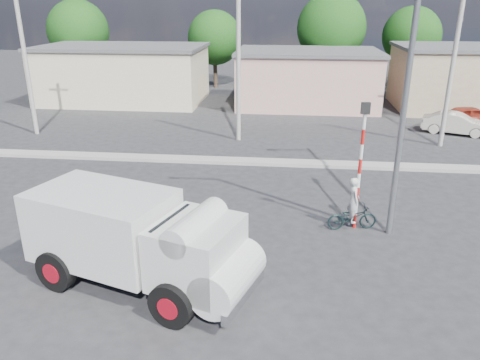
# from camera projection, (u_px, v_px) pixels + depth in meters

# --- Properties ---
(ground_plane) EXTENTS (120.00, 120.00, 0.00)m
(ground_plane) POSITION_uv_depth(u_px,v_px,m) (259.00, 244.00, 15.10)
(ground_plane) COLOR #2C2B2E
(ground_plane) RESTS_ON ground
(median) EXTENTS (40.00, 0.80, 0.16)m
(median) POSITION_uv_depth(u_px,v_px,m) (271.00, 162.00, 22.50)
(median) COLOR #99968E
(median) RESTS_ON ground
(truck) EXTENTS (6.63, 4.11, 2.58)m
(truck) POSITION_uv_depth(u_px,v_px,m) (140.00, 240.00, 12.35)
(truck) COLOR black
(truck) RESTS_ON ground
(bicycle) EXTENTS (1.76, 0.89, 0.88)m
(bicycle) POSITION_uv_depth(u_px,v_px,m) (352.00, 217.00, 15.92)
(bicycle) COLOR black
(bicycle) RESTS_ON ground
(cyclist) EXTENTS (0.48, 0.63, 1.57)m
(cyclist) POSITION_uv_depth(u_px,v_px,m) (353.00, 208.00, 15.79)
(cyclist) COLOR silver
(cyclist) RESTS_ON ground
(car_cream) EXTENTS (4.00, 2.53, 1.25)m
(car_cream) POSITION_uv_depth(u_px,v_px,m) (456.00, 123.00, 27.41)
(car_cream) COLOR beige
(car_cream) RESTS_ON ground
(car_red) EXTENTS (4.13, 2.39, 1.32)m
(car_red) POSITION_uv_depth(u_px,v_px,m) (471.00, 117.00, 28.84)
(car_red) COLOR maroon
(car_red) RESTS_ON ground
(traffic_pole) EXTENTS (0.28, 0.18, 4.36)m
(traffic_pole) POSITION_uv_depth(u_px,v_px,m) (361.00, 156.00, 15.24)
(traffic_pole) COLOR red
(traffic_pole) RESTS_ON ground
(streetlight) EXTENTS (2.34, 0.22, 9.00)m
(streetlight) POSITION_uv_depth(u_px,v_px,m) (401.00, 85.00, 14.03)
(streetlight) COLOR slate
(streetlight) RESTS_ON ground
(building_row) EXTENTS (37.80, 7.30, 4.44)m
(building_row) POSITION_uv_depth(u_px,v_px,m) (295.00, 76.00, 34.66)
(building_row) COLOR beige
(building_row) RESTS_ON ground
(tree_row) EXTENTS (34.13, 7.32, 8.10)m
(tree_row) POSITION_uv_depth(u_px,v_px,m) (257.00, 32.00, 40.18)
(tree_row) COLOR #38281E
(tree_row) RESTS_ON ground
(utility_poles) EXTENTS (35.40, 0.24, 8.00)m
(utility_poles) POSITION_uv_depth(u_px,v_px,m) (338.00, 68.00, 24.46)
(utility_poles) COLOR #99968E
(utility_poles) RESTS_ON ground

